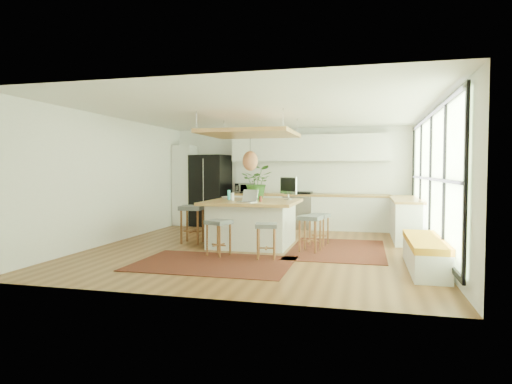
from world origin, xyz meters
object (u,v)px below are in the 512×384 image
(stool_near_left, at_px, (219,237))
(stool_near_right, at_px, (266,239))
(stool_right_back, at_px, (319,228))
(laptop, at_px, (246,196))
(island_plant, at_px, (257,186))
(island, at_px, (253,223))
(monitor, at_px, (288,187))
(fridge, at_px, (211,193))
(stool_right_front, at_px, (310,233))
(stool_left_side, at_px, (192,226))
(microwave, at_px, (245,187))

(stool_near_left, bearing_deg, stool_near_right, -4.00)
(stool_near_right, relative_size, stool_right_back, 0.96)
(stool_near_right, relative_size, laptop, 1.66)
(island_plant, bearing_deg, island, -86.74)
(stool_near_right, distance_m, monitor, 2.00)
(fridge, height_order, monitor, fridge)
(fridge, xyz_separation_m, island, (1.94, -2.81, -0.46))
(stool_near_right, height_order, laptop, laptop)
(stool_right_front, bearing_deg, stool_near_left, -152.30)
(stool_left_side, height_order, island_plant, island_plant)
(fridge, distance_m, stool_right_back, 4.15)
(stool_right_front, bearing_deg, stool_left_side, 170.93)
(stool_left_side, relative_size, microwave, 1.60)
(stool_near_right, xyz_separation_m, stool_right_front, (0.66, 0.88, 0.00))
(fridge, height_order, stool_near_right, fridge)
(stool_right_front, distance_m, island_plant, 1.84)
(laptop, height_order, microwave, microwave)
(fridge, xyz_separation_m, stool_near_right, (2.53, -4.16, -0.57))
(stool_right_front, height_order, stool_right_back, stool_right_front)
(stool_near_left, bearing_deg, laptop, 67.42)
(stool_right_back, xyz_separation_m, island_plant, (-1.37, 0.21, 0.86))
(fridge, relative_size, laptop, 5.23)
(monitor, bearing_deg, laptop, -83.40)
(stool_near_right, height_order, microwave, microwave)
(stool_right_front, bearing_deg, fridge, 134.25)
(island, bearing_deg, monitor, 34.92)
(microwave, bearing_deg, fridge, 175.64)
(island, relative_size, island_plant, 2.51)
(stool_near_left, height_order, laptop, laptop)
(monitor, relative_size, island_plant, 0.72)
(stool_right_back, height_order, stool_left_side, stool_left_side)
(stool_near_left, bearing_deg, island_plant, 81.29)
(fridge, distance_m, island, 3.45)
(stool_near_left, xyz_separation_m, stool_left_side, (-1.01, 1.23, 0.00))
(stool_right_front, distance_m, stool_left_side, 2.60)
(microwave, bearing_deg, stool_right_back, -53.15)
(stool_right_front, distance_m, stool_right_back, 0.79)
(laptop, bearing_deg, stool_right_back, 54.30)
(fridge, bearing_deg, island, -46.35)
(fridge, height_order, island, fridge)
(laptop, bearing_deg, fridge, 142.14)
(stool_near_right, bearing_deg, stool_right_back, 65.95)
(island, relative_size, stool_near_left, 2.82)
(fridge, bearing_deg, microwave, 10.20)
(stool_near_left, height_order, microwave, microwave)
(island, bearing_deg, stool_right_back, 13.57)
(stool_right_back, relative_size, island_plant, 0.89)
(island, relative_size, laptop, 4.88)
(stool_near_left, xyz_separation_m, laptop, (0.32, 0.76, 0.70))
(stool_near_right, bearing_deg, island, 113.73)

